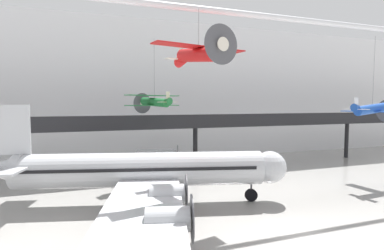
{
  "coord_description": "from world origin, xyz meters",
  "views": [
    {
      "loc": [
        -15.55,
        -18.54,
        10.22
      ],
      "look_at": [
        -5.43,
        10.59,
        7.96
      ],
      "focal_mm": 28.0,
      "sensor_mm": 36.0,
      "label": 1
    }
  ],
  "objects_px": {
    "airliner_silver_main": "(140,170)",
    "suspended_plane_red_highwing": "(199,54)",
    "suspended_plane_green_biplane": "(154,102)",
    "suspended_plane_blue_trainer": "(372,109)"
  },
  "relations": [
    {
      "from": "airliner_silver_main",
      "to": "suspended_plane_red_highwing",
      "type": "height_order",
      "value": "suspended_plane_red_highwing"
    },
    {
      "from": "suspended_plane_red_highwing",
      "to": "suspended_plane_green_biplane",
      "type": "relative_size",
      "value": 0.95
    },
    {
      "from": "airliner_silver_main",
      "to": "suspended_plane_blue_trainer",
      "type": "relative_size",
      "value": 3.19
    },
    {
      "from": "airliner_silver_main",
      "to": "suspended_plane_green_biplane",
      "type": "xyz_separation_m",
      "value": [
        3.55,
        9.57,
        6.9
      ]
    },
    {
      "from": "suspended_plane_green_biplane",
      "to": "suspended_plane_red_highwing",
      "type": "bearing_deg",
      "value": 162.74
    },
    {
      "from": "airliner_silver_main",
      "to": "suspended_plane_red_highwing",
      "type": "relative_size",
      "value": 3.72
    },
    {
      "from": "suspended_plane_red_highwing",
      "to": "suspended_plane_green_biplane",
      "type": "height_order",
      "value": "suspended_plane_red_highwing"
    },
    {
      "from": "airliner_silver_main",
      "to": "suspended_plane_red_highwing",
      "type": "xyz_separation_m",
      "value": [
        4.87,
        -3.64,
        11.17
      ]
    },
    {
      "from": "airliner_silver_main",
      "to": "suspended_plane_green_biplane",
      "type": "bearing_deg",
      "value": 83.75
    },
    {
      "from": "airliner_silver_main",
      "to": "suspended_plane_red_highwing",
      "type": "bearing_deg",
      "value": -22.62
    }
  ]
}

